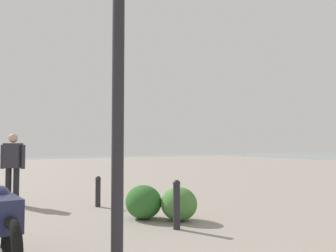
{
  "coord_description": "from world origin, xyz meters",
  "views": [
    {
      "loc": [
        0.39,
        2.28,
        1.47
      ],
      "look_at": [
        10.73,
        -3.8,
        2.05
      ],
      "focal_mm": 38.92,
      "sensor_mm": 36.0,
      "label": 1
    }
  ],
  "objects_px": {
    "pedestrian": "(13,163)",
    "bollard_mid": "(98,191)",
    "lamppost": "(118,41)",
    "bollard_near": "(177,203)",
    "motorcycle": "(0,220)"
  },
  "relations": [
    {
      "from": "motorcycle",
      "to": "pedestrian",
      "type": "relative_size",
      "value": 1.27
    },
    {
      "from": "bollard_near",
      "to": "lamppost",
      "type": "bearing_deg",
      "value": 131.32
    },
    {
      "from": "pedestrian",
      "to": "bollard_mid",
      "type": "height_order",
      "value": "pedestrian"
    },
    {
      "from": "lamppost",
      "to": "bollard_near",
      "type": "distance_m",
      "value": 3.19
    },
    {
      "from": "motorcycle",
      "to": "bollard_mid",
      "type": "bearing_deg",
      "value": -37.74
    },
    {
      "from": "lamppost",
      "to": "pedestrian",
      "type": "relative_size",
      "value": 2.33
    },
    {
      "from": "lamppost",
      "to": "pedestrian",
      "type": "xyz_separation_m",
      "value": [
        5.69,
        0.37,
        -1.66
      ]
    },
    {
      "from": "bollard_mid",
      "to": "pedestrian",
      "type": "bearing_deg",
      "value": 51.2
    },
    {
      "from": "motorcycle",
      "to": "bollard_near",
      "type": "height_order",
      "value": "motorcycle"
    },
    {
      "from": "bollard_near",
      "to": "bollard_mid",
      "type": "relative_size",
      "value": 1.19
    },
    {
      "from": "pedestrian",
      "to": "bollard_mid",
      "type": "relative_size",
      "value": 2.4
    },
    {
      "from": "pedestrian",
      "to": "bollard_near",
      "type": "bearing_deg",
      "value": -153.34
    },
    {
      "from": "motorcycle",
      "to": "lamppost",
      "type": "bearing_deg",
      "value": -139.13
    },
    {
      "from": "lamppost",
      "to": "bollard_mid",
      "type": "relative_size",
      "value": 5.59
    },
    {
      "from": "lamppost",
      "to": "bollard_near",
      "type": "height_order",
      "value": "lamppost"
    }
  ]
}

